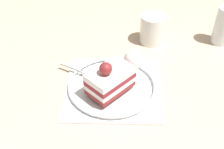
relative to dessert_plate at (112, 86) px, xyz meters
The scene contains 7 objects.
ground_plane 0.03m from the dessert_plate, 153.02° to the right, with size 2.40×2.40×0.00m, color beige.
dessert_plate is the anchor object (origin of this frame).
cake_slice 0.04m from the dessert_plate, 80.15° to the left, with size 0.12×0.13×0.09m.
whipped_cream_dollop 0.09m from the dessert_plate, 128.13° to the right, with size 0.05×0.05×0.06m, color white.
fork 0.10m from the dessert_plate, 25.15° to the right, with size 0.10×0.05×0.00m.
drink_glass_near 0.39m from the dessert_plate, 142.57° to the right, with size 0.05×0.05×0.11m.
drink_glass_far 0.25m from the dessert_plate, 114.51° to the right, with size 0.07×0.07×0.09m.
Camera 1 is at (-0.02, 0.52, 0.48)m, focal length 44.90 mm.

